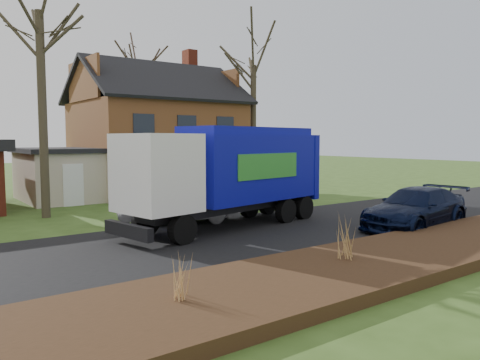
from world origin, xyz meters
TOP-DOWN VIEW (x-y plane):
  - ground at (0.00, 0.00)m, footprint 120.00×120.00m
  - road at (0.00, 0.00)m, footprint 80.00×7.00m
  - mulch_verge at (0.00, -5.30)m, footprint 80.00×3.50m
  - main_house at (1.49, 13.91)m, footprint 12.95×8.95m
  - garbage_truck at (-1.09, 1.53)m, footprint 9.06×3.92m
  - silver_sedan at (-2.31, 3.42)m, footprint 5.00×3.09m
  - navy_wagon at (4.26, -2.75)m, footprint 5.37×2.60m
  - tree_front_east at (7.00, 10.61)m, footprint 4.07×4.07m
  - tree_back at (4.81, 23.29)m, footprint 4.10×4.10m
  - grass_clump_west at (-6.97, -5.20)m, footprint 0.32×0.27m
  - grass_clump_mid at (-2.16, -4.95)m, footprint 0.39×0.32m

SIDE VIEW (x-z plane):
  - ground at x=0.00m, z-range 0.00..0.00m
  - road at x=0.00m, z-range 0.00..0.02m
  - mulch_verge at x=0.00m, z-range 0.00..0.30m
  - grass_clump_west at x=-6.97m, z-range 0.30..1.16m
  - navy_wagon at x=4.26m, z-range 0.00..1.51m
  - silver_sedan at x=-2.31m, z-range 0.00..1.56m
  - grass_clump_mid at x=-2.16m, z-range 0.30..1.38m
  - garbage_truck at x=-1.09m, z-range 0.29..4.05m
  - main_house at x=1.49m, z-range -0.60..8.66m
  - tree_front_east at x=7.00m, z-range 3.54..14.85m
  - tree_back at x=4.81m, z-range 4.33..17.32m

